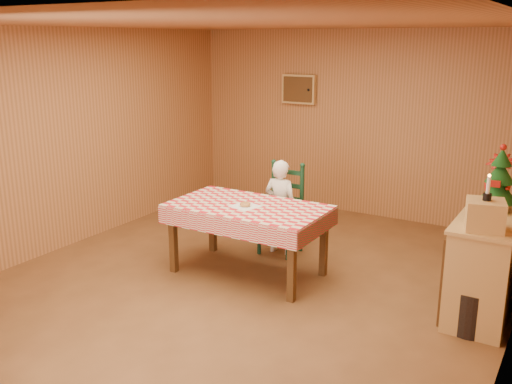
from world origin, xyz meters
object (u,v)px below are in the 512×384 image
dining_table (248,213)px  christmas_tree (500,180)px  shelf_unit (485,265)px  crate (485,215)px  ladder_chair (283,211)px  storage_bin (472,310)px  seated_child (281,207)px

dining_table → christmas_tree: size_ratio=2.67×
shelf_unit → christmas_tree: size_ratio=2.00×
christmas_tree → crate: bearing=-90.0°
ladder_chair → crate: 2.55m
crate → christmas_tree: 0.67m
ladder_chair → storage_bin: bearing=-20.3°
ladder_chair → shelf_unit: size_ratio=0.87×
shelf_unit → storage_bin: (-0.01, -0.42, -0.27)m
seated_child → shelf_unit: seated_child is taller
ladder_chair → dining_table: bearing=-90.0°
dining_table → christmas_tree: 2.48m
seated_child → ladder_chair: bearing=-90.0°
ladder_chair → crate: crate is taller
shelf_unit → storage_bin: bearing=-91.5°
dining_table → storage_bin: dining_table is taller
ladder_chair → crate: bearing=-19.8°
christmas_tree → seated_child: bearing=176.7°
dining_table → ladder_chair: (-0.00, 0.79, -0.18)m
shelf_unit → christmas_tree: (0.01, 0.25, 0.74)m
dining_table → christmas_tree: christmas_tree is taller
shelf_unit → christmas_tree: 0.79m
shelf_unit → storage_bin: size_ratio=3.16×
shelf_unit → ladder_chair: bearing=169.3°
shelf_unit → crate: crate is taller
christmas_tree → storage_bin: christmas_tree is taller
dining_table → ladder_chair: bearing=90.0°
dining_table → crate: (2.35, -0.06, 0.37)m
ladder_chair → shelf_unit: 2.38m
dining_table → storage_bin: size_ratio=4.21×
seated_child → shelf_unit: (2.34, -0.39, -0.10)m
seated_child → shelf_unit: bearing=170.6°
shelf_unit → christmas_tree: christmas_tree is taller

